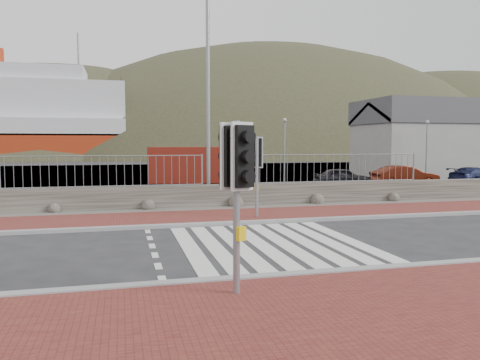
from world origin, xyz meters
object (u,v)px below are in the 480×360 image
object	(u,v)px
traffic_signal_near	(236,171)
traffic_signal_far	(256,159)
streetlight	(211,81)
car_c	(475,176)
shipping_container	(192,165)
car_b	(405,177)
car_a	(343,177)

from	to	relation	value
traffic_signal_near	traffic_signal_far	size ratio (longest dim) A/B	1.04
streetlight	car_c	bearing A→B (deg)	5.49
shipping_container	car_b	world-z (taller)	shipping_container
shipping_container	car_a	bearing A→B (deg)	-26.04
streetlight	shipping_container	world-z (taller)	streetlight
traffic_signal_near	streetlight	world-z (taller)	streetlight
traffic_signal_near	car_a	bearing A→B (deg)	34.56
traffic_signal_near	car_a	world-z (taller)	traffic_signal_near
traffic_signal_near	traffic_signal_far	world-z (taller)	traffic_signal_near
shipping_container	traffic_signal_far	bearing A→B (deg)	-81.41
car_c	traffic_signal_far	bearing A→B (deg)	103.18
traffic_signal_far	streetlight	size ratio (longest dim) A/B	0.31
traffic_signal_far	car_b	distance (m)	14.72
traffic_signal_far	car_b	bearing A→B (deg)	-124.24
shipping_container	car_a	size ratio (longest dim) A/B	1.67
traffic_signal_far	shipping_container	bearing A→B (deg)	-72.11
car_a	car_c	xyz separation A→B (m)	(8.69, -0.61, -0.02)
car_c	streetlight	bearing A→B (deg)	90.66
car_a	traffic_signal_far	bearing A→B (deg)	151.83
shipping_container	streetlight	bearing A→B (deg)	-85.12
car_b	car_c	size ratio (longest dim) A/B	1.02
streetlight	car_a	distance (m)	11.68
streetlight	car_c	xyz separation A→B (m)	(17.69, 5.24, -4.62)
traffic_signal_far	car_a	distance (m)	13.10
shipping_container	car_a	world-z (taller)	shipping_container
traffic_signal_near	car_a	distance (m)	20.93
car_a	car_c	bearing A→B (deg)	-82.60
traffic_signal_near	car_b	bearing A→B (deg)	25.46
traffic_signal_near	streetlight	distance (m)	12.49
traffic_signal_far	car_a	bearing A→B (deg)	-111.13
streetlight	shipping_container	bearing A→B (deg)	74.74
car_b	car_c	world-z (taller)	car_b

